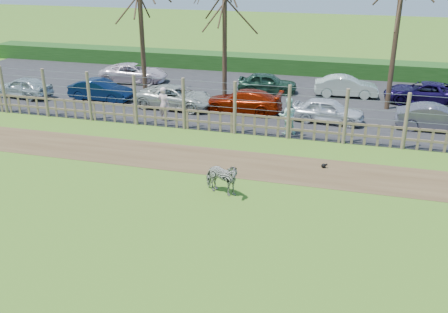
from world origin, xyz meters
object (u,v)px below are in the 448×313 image
(visitor_a, at_px, (164,104))
(car_11, at_px, (346,86))
(car_1, at_px, (101,90))
(car_3, at_px, (243,101))
(car_2, at_px, (176,97))
(car_12, at_px, (424,93))
(car_0, at_px, (23,87))
(car_4, at_px, (328,110))
(tree_mid, at_px, (225,13))
(visitor_b, at_px, (288,116))
(car_8, at_px, (134,73))
(car_5, at_px, (436,118))
(crow, at_px, (324,166))
(zebra, at_px, (221,178))
(tree_right, at_px, (399,9))
(car_10, at_px, (267,83))

(visitor_a, bearing_deg, car_11, -128.11)
(car_1, xyz_separation_m, car_3, (8.35, -0.05, 0.00))
(visitor_a, distance_m, car_2, 2.30)
(car_2, bearing_deg, car_12, -67.19)
(visitor_a, relative_size, car_0, 0.49)
(car_0, distance_m, car_1, 4.74)
(car_4, bearing_deg, tree_mid, 70.93)
(visitor_b, bearing_deg, car_1, -28.84)
(tree_mid, relative_size, car_12, 1.58)
(visitor_a, xyz_separation_m, car_0, (-9.56, 1.93, -0.26))
(car_2, xyz_separation_m, car_8, (-4.70, 4.78, 0.00))
(car_5, height_order, car_8, same)
(tree_mid, xyz_separation_m, car_3, (1.61, -2.20, -4.23))
(visitor_a, distance_m, car_1, 5.47)
(visitor_a, distance_m, car_12, 14.53)
(crow, bearing_deg, car_2, 144.10)
(crow, height_order, car_0, car_0)
(crow, height_order, car_4, car_4)
(crow, bearing_deg, visitor_a, 154.97)
(tree_mid, height_order, crow, tree_mid)
(tree_mid, height_order, visitor_b, tree_mid)
(zebra, distance_m, car_2, 10.77)
(tree_mid, xyz_separation_m, car_11, (6.71, 2.47, -4.23))
(car_0, xyz_separation_m, car_2, (9.35, 0.35, 0.00))
(car_2, height_order, car_4, same)
(car_0, relative_size, car_11, 0.97)
(car_3, height_order, car_8, same)
(car_5, distance_m, car_8, 18.57)
(car_0, height_order, car_4, same)
(visitor_b, distance_m, car_11, 7.81)
(tree_right, distance_m, car_4, 6.32)
(tree_right, xyz_separation_m, crow, (-2.60, -9.01, -5.14))
(visitor_a, xyz_separation_m, car_4, (7.95, 1.94, -0.26))
(car_1, bearing_deg, car_10, -60.98)
(crow, xyz_separation_m, car_12, (4.57, 10.66, 0.54))
(visitor_b, relative_size, car_10, 0.49)
(visitor_b, xyz_separation_m, car_0, (-15.83, 2.28, -0.26))
(car_8, bearing_deg, car_2, -142.00)
(tree_mid, bearing_deg, car_2, -131.44)
(visitor_b, bearing_deg, car_3, -59.60)
(tree_mid, relative_size, car_3, 1.65)
(car_8, bearing_deg, car_5, -112.08)
(car_5, height_order, car_10, same)
(car_1, bearing_deg, tree_mid, -69.04)
(car_8, xyz_separation_m, car_10, (8.88, -0.31, 0.00))
(visitor_b, relative_size, car_1, 0.47)
(zebra, bearing_deg, tree_right, -8.58)
(crow, bearing_deg, car_0, 162.01)
(car_5, bearing_deg, car_12, 2.32)
(tree_right, height_order, zebra, tree_right)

